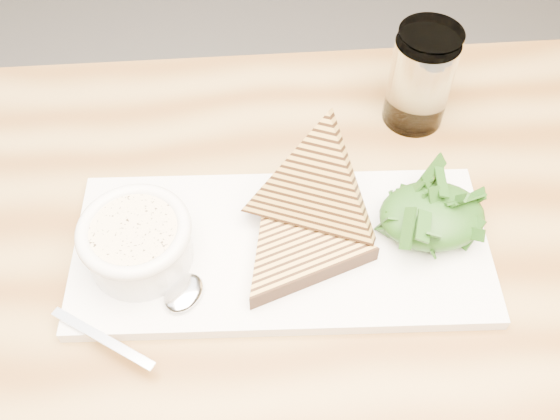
{
  "coord_description": "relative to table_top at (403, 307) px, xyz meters",
  "views": [
    {
      "loc": [
        -0.17,
        -0.37,
        1.35
      ],
      "look_at": [
        -0.14,
        0.03,
        0.83
      ],
      "focal_mm": 40.0,
      "sensor_mm": 36.0,
      "label": 1
    }
  ],
  "objects": [
    {
      "name": "spoon_handle",
      "position": [
        -0.3,
        -0.03,
        0.04
      ],
      "size": [
        0.1,
        0.08,
        0.0
      ],
      "primitive_type": "cube",
      "rotation": [
        0.0,
        0.0,
        -0.6
      ],
      "color": "silver",
      "rests_on": "platter"
    },
    {
      "name": "spoon_bowl",
      "position": [
        -0.23,
        0.01,
        0.04
      ],
      "size": [
        0.06,
        0.06,
        0.01
      ],
      "primitive_type": "ellipsoid",
      "rotation": [
        0.0,
        0.0,
        -0.6
      ],
      "color": "silver",
      "rests_on": "platter"
    },
    {
      "name": "table_top",
      "position": [
        0.0,
        0.0,
        0.0
      ],
      "size": [
        1.21,
        0.82,
        0.04
      ],
      "primitive_type": "cube",
      "rotation": [
        0.0,
        0.0,
        -0.01
      ],
      "color": "olive",
      "rests_on": "ground"
    },
    {
      "name": "arugula_pile",
      "position": [
        0.04,
        0.08,
        0.06
      ],
      "size": [
        0.11,
        0.1,
        0.05
      ],
      "primitive_type": null,
      "color": "#29501A",
      "rests_on": "platter"
    },
    {
      "name": "sandwich_lean",
      "position": [
        -0.09,
        0.1,
        0.09
      ],
      "size": [
        0.22,
        0.22,
        0.19
      ],
      "primitive_type": null,
      "rotation": [
        1.03,
        0.0,
        -0.4
      ],
      "color": "gold",
      "rests_on": "sandwich_flat"
    },
    {
      "name": "glass_near",
      "position": [
        0.06,
        0.26,
        0.08
      ],
      "size": [
        0.08,
        0.08,
        0.12
      ],
      "primitive_type": "cylinder",
      "color": "white",
      "rests_on": "table_top"
    },
    {
      "name": "table_leg_bl",
      "position": [
        -0.55,
        0.35,
        -0.39
      ],
      "size": [
        0.06,
        0.06,
        0.74
      ],
      "primitive_type": "cylinder",
      "color": "olive",
      "rests_on": "ground"
    },
    {
      "name": "soup_bowl",
      "position": [
        -0.27,
        0.06,
        0.06
      ],
      "size": [
        0.11,
        0.11,
        0.04
      ],
      "primitive_type": "cylinder",
      "color": "white",
      "rests_on": "platter"
    },
    {
      "name": "bowl_rim",
      "position": [
        -0.27,
        0.06,
        0.09
      ],
      "size": [
        0.12,
        0.12,
        0.01
      ],
      "primitive_type": "torus",
      "color": "white",
      "rests_on": "soup_bowl"
    },
    {
      "name": "soup",
      "position": [
        -0.27,
        0.06,
        0.08
      ],
      "size": [
        0.09,
        0.09,
        0.01
      ],
      "primitive_type": "cylinder",
      "color": "beige",
      "rests_on": "soup_bowl"
    },
    {
      "name": "salad_base",
      "position": [
        0.04,
        0.08,
        0.06
      ],
      "size": [
        0.11,
        0.09,
        0.04
      ],
      "primitive_type": "ellipsoid",
      "color": "#10350A",
      "rests_on": "platter"
    },
    {
      "name": "glass_far",
      "position": [
        0.07,
        0.28,
        0.08
      ],
      "size": [
        0.08,
        0.08,
        0.12
      ],
      "primitive_type": "cylinder",
      "color": "white",
      "rests_on": "table_top"
    },
    {
      "name": "platter",
      "position": [
        -0.12,
        0.07,
        0.03
      ],
      "size": [
        0.45,
        0.22,
        0.02
      ],
      "primitive_type": "cube",
      "rotation": [
        0.0,
        0.0,
        -0.05
      ],
      "color": "white",
      "rests_on": "table_top"
    },
    {
      "name": "sandwich_flat",
      "position": [
        -0.11,
        0.06,
        0.05
      ],
      "size": [
        0.21,
        0.21,
        0.02
      ],
      "primitive_type": null,
      "rotation": [
        0.0,
        0.0,
        0.34
      ],
      "color": "gold",
      "rests_on": "platter"
    }
  ]
}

